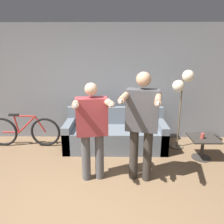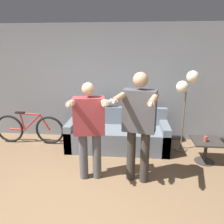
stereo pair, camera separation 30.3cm
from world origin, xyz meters
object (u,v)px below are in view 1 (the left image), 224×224
Objects in this scene: person_right at (142,120)px; side_table at (203,143)px; floor_lamp at (183,86)px; cup at (202,136)px; person_left at (92,126)px; cat at (101,103)px; bicycle at (24,131)px; couch at (115,135)px.

side_table is at bearing 42.57° from person_right.
floor_lamp reaches higher than cup.
floor_lamp reaches higher than person_left.
side_table is at bearing -20.77° from cat.
cat reaches higher than cup.
cup is (0.28, -0.55, -0.86)m from floor_lamp.
person_left reaches higher than cup.
person_left reaches higher than bicycle.
person_left is 2.15m from floor_lamp.
cup reaches higher than side_table.
couch is at bearing 164.80° from side_table.
couch is at bearing 121.57° from person_right.
cat is at bearing 78.70° from person_left.
bicycle is (-1.62, 1.25, -0.59)m from person_left.
floor_lamp reaches higher than couch.
person_left is 15.46× the size of cup.
cat reaches higher than bicycle.
person_right is 1.59m from floor_lamp.
floor_lamp is at bearing -8.98° from cat.
person_right is at bearing -27.66° from bicycle.
bicycle reaches higher than cup.
couch is 1.98m from bicycle.
cat is 1.79m from bicycle.
person_left is 2.15m from cup.
person_left is at bearing -161.25° from cup.
person_left is 2.13m from bicycle.
person_left is at bearing -160.28° from side_table.
side_table is 0.18m from cup.
person_left is at bearing -92.12° from cat.
couch reaches higher than cup.
person_left reaches higher than cat.
couch is 1.20× the size of person_right.
cat is at bearing 157.33° from cup.
couch is at bearing -1.72° from bicycle.
couch is 1.75m from side_table.
person_right is 3.28× the size of cat.
bicycle reaches higher than side_table.
cat reaches higher than side_table.
person_left is at bearing -166.90° from person_right.
cup is at bearing -22.67° from cat.
person_right is 1.51m from cup.
floor_lamp is at bearing 117.27° from cup.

